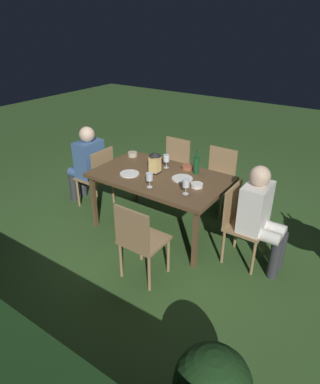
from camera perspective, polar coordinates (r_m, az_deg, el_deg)
ground_plane at (r=4.33m, az=-0.00°, el=-6.19°), size 16.00×16.00×0.00m
dining_table at (r=3.99m, az=-0.00°, el=2.15°), size 1.60×0.97×0.75m
chair_head_far at (r=4.70m, az=-10.64°, el=2.89°), size 0.40×0.42×0.87m
person_in_blue at (r=4.77m, az=-12.49°, el=5.08°), size 0.48×0.38×1.15m
chair_side_left_b at (r=4.93m, az=2.32°, el=4.55°), size 0.42×0.40×0.87m
chair_head_near at (r=3.67m, az=13.69°, el=-4.81°), size 0.40×0.42×0.87m
person_in_cream at (r=3.55m, az=16.87°, el=-3.62°), size 0.48×0.38×1.15m
chair_side_left_a at (r=4.62m, az=9.90°, el=2.52°), size 0.42×0.40×0.87m
chair_side_right_a at (r=3.30m, az=-3.48°, el=-8.06°), size 0.42×0.40×0.87m
lantern_centerpiece at (r=3.98m, az=-0.88°, el=5.31°), size 0.15×0.15×0.27m
green_bottle_on_table at (r=3.99m, az=6.25°, el=4.62°), size 0.07×0.07×0.29m
wine_glass_a at (r=4.13m, az=1.09°, el=5.71°), size 0.08×0.08×0.17m
wine_glass_b at (r=3.63m, az=-1.83°, el=2.52°), size 0.08×0.08×0.17m
wine_glass_c at (r=3.49m, az=4.49°, el=1.40°), size 0.08×0.08×0.17m
plate_a at (r=3.87m, az=3.84°, el=2.31°), size 0.24×0.24×0.01m
plate_b at (r=4.01m, az=-5.27°, el=3.16°), size 0.23×0.23×0.01m
bowl_olives at (r=4.14m, az=4.69°, el=4.30°), size 0.14×0.14×0.05m
bowl_bread at (r=4.55m, az=-4.74°, el=6.51°), size 0.13×0.13×0.06m
bowl_salad at (r=3.70m, az=6.34°, el=1.18°), size 0.14×0.14×0.04m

